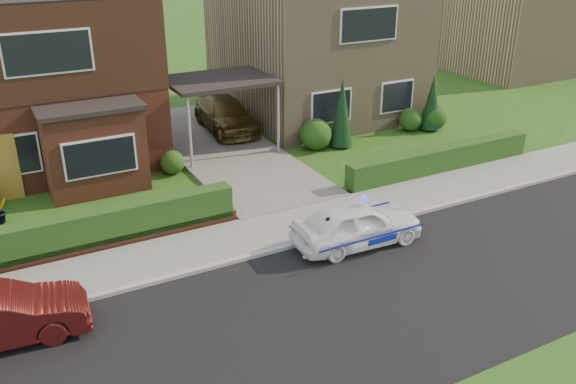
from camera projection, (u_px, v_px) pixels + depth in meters
ground at (401, 291)px, 14.34m from camera, size 120.00×120.00×0.00m
road at (401, 291)px, 14.34m from camera, size 60.00×6.00×0.02m
kerb at (333, 235)px, 16.78m from camera, size 60.00×0.16×0.12m
sidewalk at (313, 220)px, 17.63m from camera, size 60.00×2.00×0.10m
driveway at (222, 149)px, 23.18m from camera, size 3.80×12.00×0.12m
house_left at (34, 50)px, 21.50m from camera, size 7.50×9.53×7.25m
house_right at (315, 29)px, 26.63m from camera, size 7.50×8.06×7.25m
carport_link at (219, 82)px, 22.09m from camera, size 3.80×3.00×2.77m
dwarf_wall at (101, 245)px, 16.04m from camera, size 7.70×0.25×0.36m
hedge_left at (100, 248)px, 16.23m from camera, size 7.50×0.55×0.90m
hedge_right at (439, 172)px, 21.15m from camera, size 7.50×0.55×0.80m
shrub_left_mid at (127, 167)px, 19.84m from camera, size 1.32×1.32×1.32m
shrub_left_near at (172, 162)px, 20.87m from camera, size 0.84×0.84×0.84m
shrub_right_near at (316, 134)px, 23.05m from camera, size 1.20×1.20×1.20m
shrub_right_mid at (410, 120)px, 25.17m from camera, size 0.96×0.96×0.96m
shrub_right_far at (434, 117)px, 25.33m from camera, size 1.08×1.08×1.08m
conifer_a at (342, 114)px, 23.04m from camera, size 0.90×0.90×2.60m
conifer_b at (432, 104)px, 25.02m from camera, size 0.90×0.90×2.20m
neighbour_right at (511, 24)px, 34.80m from camera, size 6.50×7.00×5.20m
police_car at (357, 224)px, 16.18m from camera, size 3.27×3.63×1.38m
driveway_car at (225, 114)px, 24.92m from camera, size 2.08×4.45×1.26m
potted_plant_b at (1, 211)px, 17.45m from camera, size 0.51×0.49×0.73m
potted_plant_c at (105, 224)px, 16.65m from camera, size 0.53×0.53×0.78m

